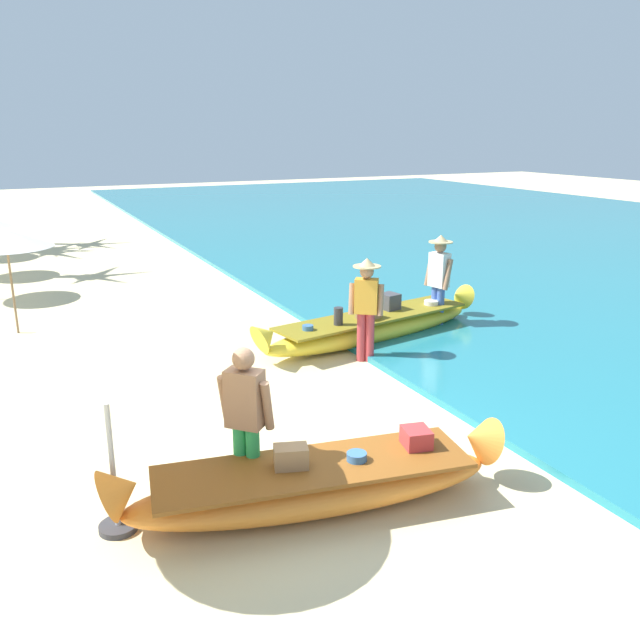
{
  "coord_description": "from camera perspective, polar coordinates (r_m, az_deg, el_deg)",
  "views": [
    {
      "loc": [
        -2.68,
        -6.0,
        3.59
      ],
      "look_at": [
        1.35,
        2.27,
        0.9
      ],
      "focal_mm": 36.53,
      "sensor_mm": 36.0,
      "label": 1
    }
  ],
  "objects": [
    {
      "name": "person_vendor_assistant",
      "position": [
        12.21,
        10.38,
        3.87
      ],
      "size": [
        0.44,
        0.58,
        1.77
      ],
      "color": "#3D5BA8",
      "rests_on": "ground"
    },
    {
      "name": "person_tourist_customer",
      "position": [
        6.49,
        -6.55,
        -8.3
      ],
      "size": [
        0.52,
        0.53,
        1.6
      ],
      "color": "green",
      "rests_on": "ground"
    },
    {
      "name": "boat_yellow_midground",
      "position": [
        11.49,
        4.7,
        -0.53
      ],
      "size": [
        4.83,
        1.59,
        0.79
      ],
      "color": "yellow",
      "rests_on": "ground"
    },
    {
      "name": "boat_orange_foreground",
      "position": [
        6.55,
        -0.48,
        -14.13
      ],
      "size": [
        4.03,
        1.44,
        0.79
      ],
      "color": "orange",
      "rests_on": "ground"
    },
    {
      "name": "sea",
      "position": [
        22.31,
        24.35,
        5.73
      ],
      "size": [
        24.0,
        56.0,
        0.1
      ],
      "primitive_type": "cube",
      "color": "teal",
      "rests_on": "ground"
    },
    {
      "name": "ground_plane",
      "position": [
        7.49,
        -1.73,
        -12.35
      ],
      "size": [
        80.0,
        80.0,
        0.0
      ],
      "primitive_type": "plane",
      "color": "beige"
    },
    {
      "name": "patio_umbrella_large",
      "position": [
        5.87,
        -18.73,
        -1.57
      ],
      "size": [
        2.18,
        2.18,
        2.06
      ],
      "color": "#B7B7BC",
      "rests_on": "ground"
    },
    {
      "name": "person_vendor_hatted",
      "position": [
        10.29,
        4.07,
        1.53
      ],
      "size": [
        0.56,
        0.48,
        1.69
      ],
      "color": "#B2383D",
      "rests_on": "ground"
    },
    {
      "name": "parasol_row_0",
      "position": [
        12.85,
        -25.84,
        6.44
      ],
      "size": [
        1.6,
        1.6,
        1.91
      ],
      "color": "#8E6B47",
      "rests_on": "ground"
    }
  ]
}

